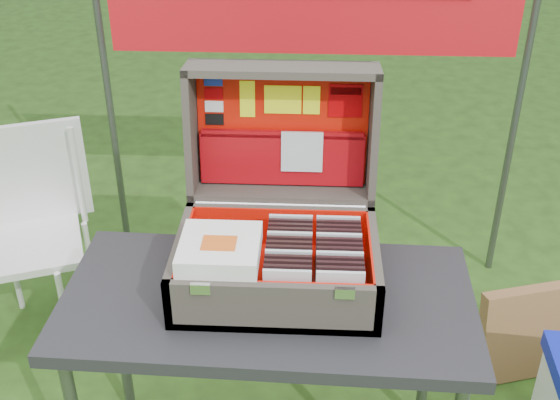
# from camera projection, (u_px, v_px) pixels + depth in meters

# --- Properties ---
(table) EXTENTS (1.17, 0.61, 0.72)m
(table) POSITION_uv_depth(u_px,v_px,m) (269.00, 389.00, 2.13)
(table) COLOR black
(table) RESTS_ON ground
(table_top) EXTENTS (1.17, 0.61, 0.04)m
(table_top) POSITION_uv_depth(u_px,v_px,m) (268.00, 302.00, 1.96)
(table_top) COLOR black
(table_top) RESTS_ON ground
(table_leg_bl) EXTENTS (0.04, 0.04, 0.68)m
(table_leg_bl) POSITION_uv_depth(u_px,v_px,m) (121.00, 338.00, 2.36)
(table_leg_bl) COLOR #59595B
(table_leg_bl) RESTS_ON ground
(table_leg_br) EXTENTS (0.04, 0.04, 0.68)m
(table_leg_br) POSITION_uv_depth(u_px,v_px,m) (428.00, 349.00, 2.32)
(table_leg_br) COLOR #59595B
(table_leg_br) RESTS_ON ground
(suitcase) EXTENTS (0.56, 0.56, 0.54)m
(suitcase) POSITION_uv_depth(u_px,v_px,m) (278.00, 194.00, 1.90)
(suitcase) COLOR #4F463D
(suitcase) RESTS_ON table
(suitcase_base_bottom) EXTENTS (0.56, 0.40, 0.02)m
(suitcase_base_bottom) POSITION_uv_depth(u_px,v_px,m) (277.00, 283.00, 1.98)
(suitcase_base_bottom) COLOR #4F463D
(suitcase_base_bottom) RESTS_ON table_top
(suitcase_base_wall_front) EXTENTS (0.56, 0.02, 0.15)m
(suitcase_base_wall_front) POSITION_uv_depth(u_px,v_px,m) (273.00, 309.00, 1.79)
(suitcase_base_wall_front) COLOR #4F463D
(suitcase_base_wall_front) RESTS_ON table_top
(suitcase_base_wall_back) EXTENTS (0.56, 0.02, 0.15)m
(suitcase_base_wall_back) POSITION_uv_depth(u_px,v_px,m) (280.00, 228.00, 2.11)
(suitcase_base_wall_back) COLOR #4F463D
(suitcase_base_wall_back) RESTS_ON table_top
(suitcase_base_wall_left) EXTENTS (0.02, 0.40, 0.15)m
(suitcase_base_wall_left) POSITION_uv_depth(u_px,v_px,m) (181.00, 262.00, 1.96)
(suitcase_base_wall_left) COLOR #4F463D
(suitcase_base_wall_left) RESTS_ON table_top
(suitcase_base_wall_right) EXTENTS (0.02, 0.40, 0.15)m
(suitcase_base_wall_right) POSITION_uv_depth(u_px,v_px,m) (374.00, 268.00, 1.94)
(suitcase_base_wall_right) COLOR #4F463D
(suitcase_base_wall_right) RESTS_ON table_top
(suitcase_liner_floor) EXTENTS (0.52, 0.36, 0.01)m
(suitcase_liner_floor) POSITION_uv_depth(u_px,v_px,m) (277.00, 279.00, 1.98)
(suitcase_liner_floor) COLOR red
(suitcase_liner_floor) RESTS_ON suitcase_base_bottom
(suitcase_latch_left) EXTENTS (0.05, 0.01, 0.03)m
(suitcase_latch_left) POSITION_uv_depth(u_px,v_px,m) (200.00, 289.00, 1.75)
(suitcase_latch_left) COLOR silver
(suitcase_latch_left) RESTS_ON suitcase_base_wall_front
(suitcase_latch_right) EXTENTS (0.05, 0.01, 0.03)m
(suitcase_latch_right) POSITION_uv_depth(u_px,v_px,m) (345.00, 293.00, 1.74)
(suitcase_latch_right) COLOR silver
(suitcase_latch_right) RESTS_ON suitcase_base_wall_front
(suitcase_hinge) EXTENTS (0.50, 0.02, 0.02)m
(suitcase_hinge) POSITION_uv_depth(u_px,v_px,m) (280.00, 205.00, 2.08)
(suitcase_hinge) COLOR silver
(suitcase_hinge) RESTS_ON suitcase_base_wall_back
(suitcase_lid_back) EXTENTS (0.56, 0.06, 0.40)m
(suitcase_lid_back) POSITION_uv_depth(u_px,v_px,m) (283.00, 126.00, 2.13)
(suitcase_lid_back) COLOR #4F463D
(suitcase_lid_back) RESTS_ON suitcase_base_wall_back
(suitcase_lid_rim_far) EXTENTS (0.56, 0.15, 0.04)m
(suitcase_lid_rim_far) POSITION_uv_depth(u_px,v_px,m) (282.00, 70.00, 1.99)
(suitcase_lid_rim_far) COLOR #4F463D
(suitcase_lid_rim_far) RESTS_ON suitcase_lid_back
(suitcase_lid_rim_near) EXTENTS (0.56, 0.15, 0.04)m
(suitcase_lid_rim_near) POSITION_uv_depth(u_px,v_px,m) (281.00, 191.00, 2.15)
(suitcase_lid_rim_near) COLOR #4F463D
(suitcase_lid_rim_near) RESTS_ON suitcase_lid_back
(suitcase_lid_rim_left) EXTENTS (0.02, 0.19, 0.41)m
(suitcase_lid_rim_left) POSITION_uv_depth(u_px,v_px,m) (191.00, 131.00, 2.08)
(suitcase_lid_rim_left) COLOR #4F463D
(suitcase_lid_rim_left) RESTS_ON suitcase_lid_back
(suitcase_lid_rim_right) EXTENTS (0.02, 0.19, 0.41)m
(suitcase_lid_rim_right) POSITION_uv_depth(u_px,v_px,m) (373.00, 135.00, 2.06)
(suitcase_lid_rim_right) COLOR #4F463D
(suitcase_lid_rim_right) RESTS_ON suitcase_lid_back
(suitcase_lid_liner) EXTENTS (0.51, 0.04, 0.35)m
(suitcase_lid_liner) POSITION_uv_depth(u_px,v_px,m) (283.00, 127.00, 2.11)
(suitcase_lid_liner) COLOR red
(suitcase_lid_liner) RESTS_ON suitcase_lid_back
(suitcase_liner_wall_front) EXTENTS (0.52, 0.01, 0.13)m
(suitcase_liner_wall_front) POSITION_uv_depth(u_px,v_px,m) (273.00, 302.00, 1.79)
(suitcase_liner_wall_front) COLOR red
(suitcase_liner_wall_front) RESTS_ON suitcase_base_bottom
(suitcase_liner_wall_back) EXTENTS (0.52, 0.01, 0.13)m
(suitcase_liner_wall_back) POSITION_uv_depth(u_px,v_px,m) (280.00, 228.00, 2.09)
(suitcase_liner_wall_back) COLOR red
(suitcase_liner_wall_back) RESTS_ON suitcase_base_bottom
(suitcase_liner_wall_left) EXTENTS (0.01, 0.36, 0.13)m
(suitcase_liner_wall_left) POSITION_uv_depth(u_px,v_px,m) (185.00, 259.00, 1.96)
(suitcase_liner_wall_left) COLOR red
(suitcase_liner_wall_left) RESTS_ON suitcase_base_bottom
(suitcase_liner_wall_right) EXTENTS (0.01, 0.36, 0.13)m
(suitcase_liner_wall_right) POSITION_uv_depth(u_px,v_px,m) (369.00, 265.00, 1.93)
(suitcase_liner_wall_right) COLOR red
(suitcase_liner_wall_right) RESTS_ON suitcase_base_bottom
(suitcase_lid_pocket) EXTENTS (0.50, 0.05, 0.16)m
(suitcase_lid_pocket) POSITION_uv_depth(u_px,v_px,m) (282.00, 159.00, 2.14)
(suitcase_lid_pocket) COLOR #99070E
(suitcase_lid_pocket) RESTS_ON suitcase_lid_liner
(suitcase_pocket_edge) EXTENTS (0.49, 0.02, 0.02)m
(suitcase_pocket_edge) POSITION_uv_depth(u_px,v_px,m) (282.00, 134.00, 2.10)
(suitcase_pocket_edge) COLOR #99070E
(suitcase_pocket_edge) RESTS_ON suitcase_lid_pocket
(suitcase_pocket_cd) EXTENTS (0.13, 0.02, 0.13)m
(suitcase_pocket_cd) POSITION_uv_depth(u_px,v_px,m) (302.00, 152.00, 2.10)
(suitcase_pocket_cd) COLOR silver
(suitcase_pocket_cd) RESTS_ON suitcase_lid_pocket
(lid_sticker_cc_a) EXTENTS (0.06, 0.01, 0.03)m
(lid_sticker_cc_a) POSITION_uv_depth(u_px,v_px,m) (213.00, 80.00, 2.06)
(lid_sticker_cc_a) COLOR #1933B2
(lid_sticker_cc_a) RESTS_ON suitcase_lid_liner
(lid_sticker_cc_b) EXTENTS (0.06, 0.01, 0.03)m
(lid_sticker_cc_b) POSITION_uv_depth(u_px,v_px,m) (214.00, 93.00, 2.08)
(lid_sticker_cc_b) COLOR #B90004
(lid_sticker_cc_b) RESTS_ON suitcase_lid_liner
(lid_sticker_cc_c) EXTENTS (0.06, 0.01, 0.03)m
(lid_sticker_cc_c) POSITION_uv_depth(u_px,v_px,m) (214.00, 106.00, 2.09)
(lid_sticker_cc_c) COLOR white
(lid_sticker_cc_c) RESTS_ON suitcase_lid_liner
(lid_sticker_cc_d) EXTENTS (0.06, 0.01, 0.03)m
(lid_sticker_cc_d) POSITION_uv_depth(u_px,v_px,m) (215.00, 119.00, 2.11)
(lid_sticker_cc_d) COLOR black
(lid_sticker_cc_d) RESTS_ON suitcase_lid_liner
(lid_card_neon_tall) EXTENTS (0.05, 0.01, 0.11)m
(lid_card_neon_tall) POSITION_uv_depth(u_px,v_px,m) (247.00, 99.00, 2.08)
(lid_card_neon_tall) COLOR #EAF417
(lid_card_neon_tall) RESTS_ON suitcase_lid_liner
(lid_card_neon_main) EXTENTS (0.11, 0.01, 0.08)m
(lid_card_neon_main) POSITION_uv_depth(u_px,v_px,m) (283.00, 100.00, 2.07)
(lid_card_neon_main) COLOR #EAF417
(lid_card_neon_main) RESTS_ON suitcase_lid_liner
(lid_card_neon_small) EXTENTS (0.05, 0.01, 0.08)m
(lid_card_neon_small) POSITION_uv_depth(u_px,v_px,m) (312.00, 100.00, 2.07)
(lid_card_neon_small) COLOR #EAF417
(lid_card_neon_small) RESTS_ON suitcase_lid_liner
(lid_sticker_band) EXTENTS (0.10, 0.01, 0.10)m
(lid_sticker_band) POSITION_uv_depth(u_px,v_px,m) (346.00, 101.00, 2.07)
(lid_sticker_band) COLOR #B90004
(lid_sticker_band) RESTS_ON suitcase_lid_liner
(lid_sticker_band_bar) EXTENTS (0.09, 0.01, 0.02)m
(lid_sticker_band_bar) POSITION_uv_depth(u_px,v_px,m) (346.00, 91.00, 2.05)
(lid_sticker_band_bar) COLOR black
(lid_sticker_band_bar) RESTS_ON suitcase_lid_liner
(cd_left_0) EXTENTS (0.12, 0.01, 0.14)m
(cd_left_0) POSITION_uv_depth(u_px,v_px,m) (287.00, 293.00, 1.80)
(cd_left_0) COLOR silver
(cd_left_0) RESTS_ON suitcase_liner_floor
(cd_left_1) EXTENTS (0.12, 0.01, 0.14)m
(cd_left_1) POSITION_uv_depth(u_px,v_px,m) (287.00, 288.00, 1.82)
(cd_left_1) COLOR black
(cd_left_1) RESTS_ON suitcase_liner_floor
(cd_left_2) EXTENTS (0.12, 0.01, 0.14)m
(cd_left_2) POSITION_uv_depth(u_px,v_px,m) (288.00, 282.00, 1.84)
(cd_left_2) COLOR black
(cd_left_2) RESTS_ON suitcase_liner_floor
(cd_left_3) EXTENTS (0.12, 0.01, 0.14)m
(cd_left_3) POSITION_uv_depth(u_px,v_px,m) (288.00, 277.00, 1.86)
(cd_left_3) COLOR black
(cd_left_3) RESTS_ON suitcase_liner_floor
(cd_left_4) EXTENTS (0.12, 0.01, 0.14)m
(cd_left_4) POSITION_uv_depth(u_px,v_px,m) (288.00, 272.00, 1.88)
(cd_left_4) COLOR silver
(cd_left_4) RESTS_ON suitcase_liner_floor
(cd_left_5) EXTENTS (0.12, 0.01, 0.14)m
(cd_left_5) POSITION_uv_depth(u_px,v_px,m) (289.00, 268.00, 1.90)
(cd_left_5) COLOR black
(cd_left_5) RESTS_ON suitcase_liner_floor
(cd_left_6) EXTENTS (0.12, 0.01, 0.14)m
(cd_left_6) POSITION_uv_depth(u_px,v_px,m) (289.00, 263.00, 1.92)
(cd_left_6) COLOR black
(cd_left_6) RESTS_ON suitcase_liner_floor
(cd_left_7) EXTENTS (0.12, 0.01, 0.14)m
(cd_left_7) POSITION_uv_depth(u_px,v_px,m) (289.00, 258.00, 1.94)
(cd_left_7) COLOR black
(cd_left_7) RESTS_ON suitcase_liner_floor
(cd_left_8) EXTENTS (0.12, 0.01, 0.14)m
(cd_left_8) POSITION_uv_depth(u_px,v_px,m) (290.00, 254.00, 1.96)
(cd_left_8) COLOR silver
(cd_left_8) RESTS_ON suitcase_liner_floor
(cd_left_9) EXTENTS (0.12, 0.01, 0.14)m
(cd_left_9) POSITION_uv_depth(u_px,v_px,m) (290.00, 249.00, 1.97)
(cd_left_9) COLOR black
(cd_left_9) RESTS_ON suitcase_liner_floor
(cd_left_10) EXTENTS (0.12, 0.01, 0.14)m
(cd_left_10) POSITION_uv_depth(u_px,v_px,m) (290.00, 245.00, 1.99)
(cd_left_10) COLOR black
(cd_left_10) RESTS_ON suitcase_liner_floor
(cd_left_11) EXTENTS (0.12, 0.01, 0.14)m
(cd_left_11) POSITION_uv_depth(u_px,v_px,m) (291.00, 240.00, 2.01)
(cd_left_11) COLOR black
(cd_left_11) RESTS_ON suitcase_liner_floor
(cd_left_12) EXTENTS (0.12, 0.01, 0.14)m
(cd_left_12) POSITION_uv_depth(u_px,v_px,m) (291.00, 236.00, 2.03)
(cd_left_12) COLOR silver
(cd_left_12) RESTS_ON suitcase_liner_floor
(cd_right_0) EXTENTS (0.12, 0.01, 0.14)m
(cd_right_0) POSITION_uv_depth(u_px,v_px,m) (340.00, 294.00, 1.80)
(cd_right_0) COLOR silver
(cd_right_0) RESTS_ON suitcase_liner_floor
(cd_right_1) EXTENTS (0.12, 0.01, 0.14)m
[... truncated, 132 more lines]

